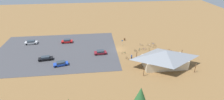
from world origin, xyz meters
The scene contains 23 objects.
ground centered at (0.00, 0.00, 0.00)m, with size 160.00×160.00×0.00m, color olive.
parking_lot_asphalt centered at (22.62, -1.45, 0.03)m, with size 43.28×30.39×0.05m, color #424247.
bike_pavilion centered at (-12.27, 12.59, 3.14)m, with size 15.82×9.11×5.49m.
trash_bin centered at (-3.54, -8.03, 0.45)m, with size 0.60×0.60×0.90m, color brown.
lot_sign centered at (-1.81, -3.62, 1.41)m, with size 0.56×0.08×2.20m.
pine_center centered at (0.33, 30.78, 4.90)m, with size 3.79×3.79×7.61m.
bicycle_orange_yard_center centered at (-1.68, 7.21, 0.36)m, with size 0.93×1.47×0.83m.
bicycle_red_yard_front centered at (-18.19, 3.56, 0.39)m, with size 0.85×1.59×0.89m.
bicycle_blue_front_row centered at (-13.94, -2.81, 0.35)m, with size 1.54×0.87×0.79m.
bicycle_purple_mid_cluster centered at (-9.17, 1.35, 0.40)m, with size 1.79×0.48×0.93m.
bicycle_green_edge_south centered at (-1.16, 3.36, 0.37)m, with size 1.78×0.48×0.83m.
bicycle_yellow_trailside centered at (-10.98, 1.55, 0.35)m, with size 0.55×1.70×0.83m.
bicycle_white_edge_north centered at (-11.95, -1.55, 0.38)m, with size 1.35×1.19×0.83m.
bicycle_black_lone_west centered at (-5.77, 2.61, 0.39)m, with size 1.03×1.44×0.84m.
bicycle_silver_back_row centered at (-9.16, -2.27, 0.34)m, with size 1.08×1.27×0.81m.
bicycle_teal_lone_east centered at (-7.33, 1.42, 0.37)m, with size 0.85×1.52×0.82m.
bicycle_orange_near_sign centered at (-13.73, -0.29, 0.40)m, with size 1.68×0.72×0.91m.
car_black_end_stall centered at (25.07, 4.81, 0.74)m, with size 4.74×2.28×1.39m.
car_blue_far_end centered at (19.63, 8.75, 0.74)m, with size 4.74×2.63×1.40m.
car_red_inner_stall centered at (19.64, -8.17, 0.76)m, with size 4.30×1.82×1.45m.
car_maroon_near_entry centered at (6.97, 2.74, 0.75)m, with size 4.36×2.06×1.41m.
car_silver_front_row centered at (33.49, -8.57, 0.77)m, with size 4.70×2.16×1.46m.
visitor_at_bikes centered at (-3.17, 7.29, 0.96)m, with size 0.40×0.38×1.82m.
Camera 1 is at (8.94, 56.38, 29.59)m, focal length 27.92 mm.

